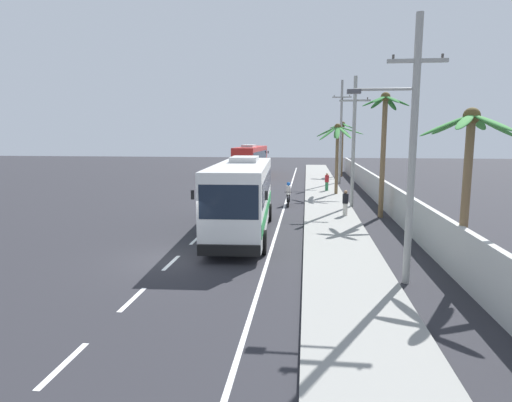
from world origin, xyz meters
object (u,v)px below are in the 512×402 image
Objects in this scene: coach_bus_foreground at (242,195)px; palm_nearest at (469,154)px; utility_pole_nearest at (410,146)px; palm_second at (384,131)px; utility_pole_far at (341,131)px; utility_pole_mid at (354,141)px; pedestrian_midwalk at (345,202)px; palm_fourth at (338,141)px; pedestrian_near_kerb at (327,181)px; motorcycle_beside_bus at (288,196)px; palm_third at (342,136)px; coach_bus_far_lane at (251,160)px.

palm_nearest reaches higher than coach_bus_foreground.
utility_pole_nearest reaches higher than palm_second.
utility_pole_far is at bearing 93.86° from palm_nearest.
utility_pole_mid is at bearing 99.02° from palm_nearest.
utility_pole_nearest is at bearing -46.19° from coach_bus_foreground.
palm_fourth reaches higher than pedestrian_midwalk.
palm_fourth is at bearing 68.93° from coach_bus_foreground.
pedestrian_near_kerb reaches higher than pedestrian_midwalk.
pedestrian_near_kerb is at bearing 103.41° from palm_second.
pedestrian_near_kerb is at bearing -12.22° from pedestrian_midwalk.
pedestrian_midwalk is (0.58, -11.93, -0.01)m from pedestrian_near_kerb.
motorcycle_beside_bus is at bearing 25.87° from pedestrian_midwalk.
pedestrian_midwalk is at bearing -101.68° from utility_pole_mid.
pedestrian_midwalk is 10.58m from palm_fourth.
pedestrian_near_kerb is at bearing 109.65° from palm_fourth.
palm_nearest is (2.03, -30.06, -1.02)m from utility_pole_far.
utility_pole_mid is (1.33, -8.33, 3.65)m from pedestrian_near_kerb.
palm_fourth is (3.77, 5.75, 3.84)m from motorcycle_beside_bus.
coach_bus_foreground is at bearing -145.71° from palm_second.
utility_pole_far is (6.65, 23.94, 3.38)m from coach_bus_foreground.
palm_third reaches higher than pedestrian_near_kerb.
palm_nearest is (3.07, -11.05, 3.43)m from pedestrian_midwalk.
utility_pole_mid is 23.17m from palm_third.
palm_fourth is at bearing 97.99° from palm_nearest.
coach_bus_foreground reaches higher than pedestrian_near_kerb.
palm_fourth is at bearing -15.72° from pedestrian_midwalk.
utility_pole_far reaches higher than palm_second.
utility_pole_nearest is at bearing -89.15° from utility_pole_mid.
motorcycle_beside_bus is 5.57m from pedestrian_midwalk.
coach_bus_far_lane reaches higher than pedestrian_near_kerb.
pedestrian_midwalk is at bearing 105.53° from palm_nearest.
palm_nearest is at bearing -66.25° from motorcycle_beside_bus.
palm_third reaches higher than coach_bus_far_lane.
motorcycle_beside_bus is 23.56m from palm_third.
coach_bus_far_lane is 7.55× the size of pedestrian_midwalk.
utility_pole_mid reaches higher than utility_pole_nearest.
palm_fourth reaches higher than motorcycle_beside_bus.
coach_bus_far_lane is at bearing 108.08° from palm_nearest.
pedestrian_near_kerb is 1.01× the size of pedestrian_midwalk.
utility_pole_nearest is 1.49× the size of palm_fourth.
utility_pole_far is 1.59× the size of palm_third.
motorcycle_beside_bus is 1.27× the size of pedestrian_midwalk.
utility_pole_mid reaches higher than coach_bus_far_lane.
utility_pole_nearest is at bearing -95.63° from palm_second.
coach_bus_foreground is 1.26× the size of utility_pole_nearest.
palm_second is at bearing 47.35° from pedestrian_near_kerb.
palm_second is at bearing -66.14° from utility_pole_mid.
coach_bus_far_lane is at bearing 143.69° from utility_pole_far.
motorcycle_beside_bus is (5.56, -22.32, -1.31)m from coach_bus_far_lane.
utility_pole_far reaches higher than motorcycle_beside_bus.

